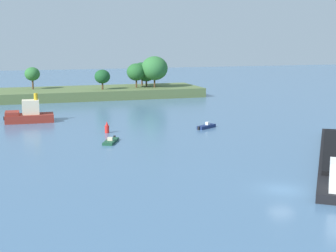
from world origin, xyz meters
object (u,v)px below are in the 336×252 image
at_px(tugboat, 29,115).
at_px(fishing_skiff, 206,126).
at_px(small_motorboat, 111,141).
at_px(channel_buoy_red, 107,128).

height_order(tugboat, fishing_skiff, tugboat).
bearing_deg(fishing_skiff, small_motorboat, -159.45).
xyz_separation_m(tugboat, fishing_skiff, (28.71, -15.44, -1.07)).
distance_m(fishing_skiff, small_motorboat, 19.02).
xyz_separation_m(tugboat, channel_buoy_red, (11.74, -14.59, -0.56)).
relative_size(tugboat, fishing_skiff, 2.22).
xyz_separation_m(tugboat, small_motorboat, (10.90, -22.11, -1.16)).
bearing_deg(small_motorboat, fishing_skiff, 20.55).
xyz_separation_m(fishing_skiff, small_motorboat, (-17.81, -6.67, -0.08)).
distance_m(tugboat, small_motorboat, 24.68).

